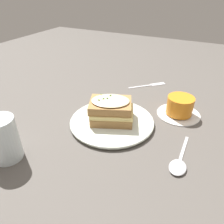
# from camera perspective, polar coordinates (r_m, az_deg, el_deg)

# --- Properties ---
(ground_plane) EXTENTS (2.40, 2.40, 0.00)m
(ground_plane) POSITION_cam_1_polar(r_m,az_deg,el_deg) (0.72, 2.87, -2.74)
(ground_plane) COLOR #514C47
(dinner_plate) EXTENTS (0.27, 0.27, 0.01)m
(dinner_plate) POSITION_cam_1_polar(r_m,az_deg,el_deg) (0.71, -0.00, -2.45)
(dinner_plate) COLOR silver
(dinner_plate) RESTS_ON ground_plane
(sandwich) EXTENTS (0.14, 0.16, 0.07)m
(sandwich) POSITION_cam_1_polar(r_m,az_deg,el_deg) (0.69, -0.18, 0.50)
(sandwich) COLOR #A37542
(sandwich) RESTS_ON dinner_plate
(teacup_with_saucer) EXTENTS (0.15, 0.15, 0.07)m
(teacup_with_saucer) POSITION_cam_1_polar(r_m,az_deg,el_deg) (0.78, 17.25, 1.30)
(teacup_with_saucer) COLOR white
(teacup_with_saucer) RESTS_ON ground_plane
(water_glass) EXTENTS (0.08, 0.08, 0.12)m
(water_glass) POSITION_cam_1_polar(r_m,az_deg,el_deg) (0.62, -26.50, -6.38)
(water_glass) COLOR silver
(water_glass) RESTS_ON ground_plane
(fork) EXTENTS (0.13, 0.13, 0.00)m
(fork) POSITION_cam_1_polar(r_m,az_deg,el_deg) (0.98, 10.22, 7.01)
(fork) COLOR silver
(fork) RESTS_ON ground_plane
(spoon) EXTENTS (0.17, 0.04, 0.01)m
(spoon) POSITION_cam_1_polar(r_m,az_deg,el_deg) (0.59, 16.96, -13.08)
(spoon) COLOR silver
(spoon) RESTS_ON ground_plane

